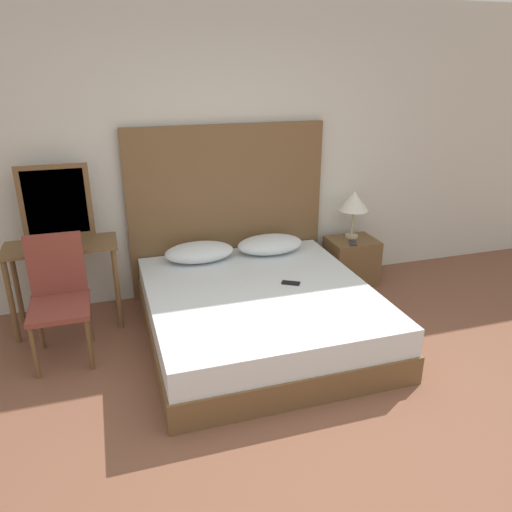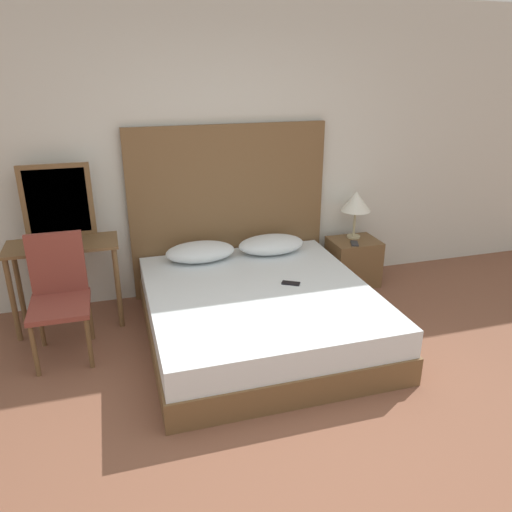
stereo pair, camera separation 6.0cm
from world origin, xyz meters
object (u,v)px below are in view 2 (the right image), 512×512
at_px(nightstand, 353,262).
at_px(phone_on_nightstand, 354,243).
at_px(bed, 259,313).
at_px(vanity_desk, 64,260).
at_px(table_lamp, 356,202).
at_px(chair, 59,290).
at_px(phone_on_bed, 291,283).

distance_m(nightstand, phone_on_nightstand, 0.27).
relative_size(bed, vanity_desk, 2.18).
bearing_deg(table_lamp, nightstand, -108.26).
relative_size(vanity_desk, chair, 0.95).
height_order(phone_on_nightstand, vanity_desk, vanity_desk).
bearing_deg(nightstand, chair, -169.30).
relative_size(phone_on_nightstand, chair, 0.17).
distance_m(table_lamp, chair, 2.88).
relative_size(table_lamp, vanity_desk, 0.53).
bearing_deg(table_lamp, vanity_desk, -176.65).
distance_m(bed, nightstand, 1.45).
relative_size(table_lamp, phone_on_nightstand, 2.90).
distance_m(bed, table_lamp, 1.64).
xyz_separation_m(bed, phone_on_bed, (0.28, 0.02, 0.23)).
xyz_separation_m(table_lamp, phone_on_nightstand, (-0.08, -0.18, -0.37)).
xyz_separation_m(phone_on_bed, chair, (-1.81, 0.22, 0.08)).
distance_m(nightstand, chair, 2.83).
bearing_deg(chair, table_lamp, 12.16).
height_order(vanity_desk, chair, chair).
relative_size(nightstand, vanity_desk, 0.53).
bearing_deg(chair, phone_on_bed, -6.76).
bearing_deg(nightstand, table_lamp, 71.74).
relative_size(bed, phone_on_nightstand, 11.93).
bearing_deg(phone_on_bed, bed, -175.59).
height_order(phone_on_bed, phone_on_nightstand, phone_on_nightstand).
height_order(phone_on_nightstand, chair, chair).
height_order(phone_on_bed, nightstand, nightstand).
relative_size(nightstand, phone_on_nightstand, 2.90).
bearing_deg(nightstand, vanity_desk, -178.26).
xyz_separation_m(bed, phone_on_nightstand, (1.18, 0.66, 0.26)).
xyz_separation_m(phone_on_bed, nightstand, (0.96, 0.74, -0.21)).
bearing_deg(chair, phone_on_nightstand, 8.88).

